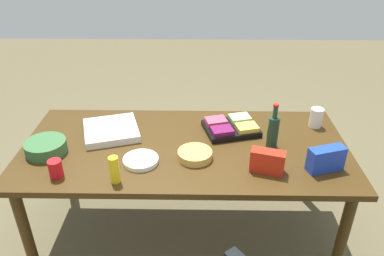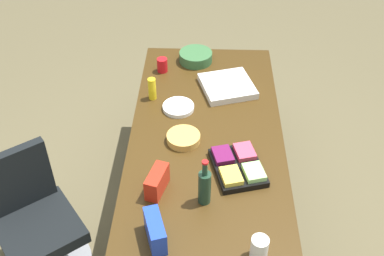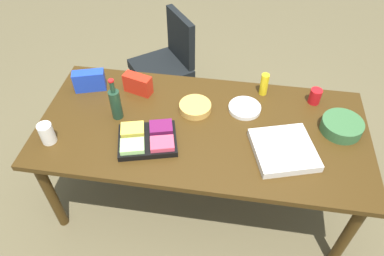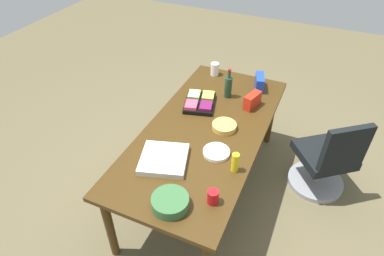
{
  "view_description": "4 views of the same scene",
  "coord_description": "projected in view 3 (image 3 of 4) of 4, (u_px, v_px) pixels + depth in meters",
  "views": [
    {
      "loc": [
        -0.08,
        2.12,
        2.13
      ],
      "look_at": [
        -0.05,
        -0.1,
        0.85
      ],
      "focal_mm": 35.36,
      "sensor_mm": 36.0,
      "label": 1
    },
    {
      "loc": [
        -2.37,
        0.01,
        2.85
      ],
      "look_at": [
        -0.05,
        0.09,
        0.88
      ],
      "focal_mm": 44.68,
      "sensor_mm": 36.0,
      "label": 2
    },
    {
      "loc": [
        0.18,
        -1.65,
        2.48
      ],
      "look_at": [
        -0.05,
        -0.09,
        0.85
      ],
      "focal_mm": 33.91,
      "sensor_mm": 36.0,
      "label": 3
    },
    {
      "loc": [
        2.15,
        0.82,
        2.63
      ],
      "look_at": [
        0.15,
        -0.07,
        0.87
      ],
      "focal_mm": 31.05,
      "sensor_mm": 36.0,
      "label": 4
    }
  ],
  "objects": [
    {
      "name": "mayo_jar",
      "position": [
        47.0,
        133.0,
        2.24
      ],
      "size": [
        0.11,
        0.11,
        0.14
      ],
      "primitive_type": "cylinder",
      "rotation": [
        0.0,
        0.0,
        -0.34
      ],
      "color": "white",
      "rests_on": "conference_table"
    },
    {
      "name": "wine_bottle",
      "position": [
        116.0,
        103.0,
        2.35
      ],
      "size": [
        0.08,
        0.08,
        0.31
      ],
      "color": "#1D3A28",
      "rests_on": "conference_table"
    },
    {
      "name": "chip_bowl",
      "position": [
        195.0,
        107.0,
        2.47
      ],
      "size": [
        0.24,
        0.24,
        0.05
      ],
      "primitive_type": "cylinder",
      "rotation": [
        0.0,
        0.0,
        -0.11
      ],
      "color": "gold",
      "rests_on": "conference_table"
    },
    {
      "name": "pizza_box",
      "position": [
        284.0,
        150.0,
        2.2
      ],
      "size": [
        0.45,
        0.45,
        0.05
      ],
      "primitive_type": "cube",
      "rotation": [
        0.0,
        0.0,
        0.3
      ],
      "color": "silver",
      "rests_on": "conference_table"
    },
    {
      "name": "red_solo_cup",
      "position": [
        315.0,
        96.0,
        2.5
      ],
      "size": [
        0.08,
        0.08,
        0.11
      ],
      "primitive_type": "cylinder",
      "rotation": [
        0.0,
        0.0,
        0.06
      ],
      "color": "red",
      "rests_on": "conference_table"
    },
    {
      "name": "paper_plate_stack",
      "position": [
        245.0,
        108.0,
        2.48
      ],
      "size": [
        0.28,
        0.28,
        0.03
      ],
      "primitive_type": "cylinder",
      "rotation": [
        0.0,
        0.0,
        -0.34
      ],
      "color": "white",
      "rests_on": "conference_table"
    },
    {
      "name": "salad_bowl",
      "position": [
        342.0,
        126.0,
        2.32
      ],
      "size": [
        0.29,
        0.29,
        0.08
      ],
      "primitive_type": "cylinder",
      "rotation": [
        0.0,
        0.0,
        0.13
      ],
      "color": "#356437",
      "rests_on": "conference_table"
    },
    {
      "name": "conference_table",
      "position": [
        202.0,
        134.0,
        2.43
      ],
      "size": [
        2.16,
        1.01,
        0.78
      ],
      "color": "#3D280E",
      "rests_on": "ground"
    },
    {
      "name": "ground_plane",
      "position": [
        200.0,
        193.0,
        2.94
      ],
      "size": [
        10.0,
        10.0,
        0.0
      ],
      "primitive_type": "plane",
      "color": "brown"
    },
    {
      "name": "office_chair",
      "position": [
        166.0,
        73.0,
        3.47
      ],
      "size": [
        0.67,
        0.67,
        0.91
      ],
      "color": "gray",
      "rests_on": "ground"
    },
    {
      "name": "chip_bag_blue",
      "position": [
        89.0,
        81.0,
        2.59
      ],
      "size": [
        0.23,
        0.14,
        0.15
      ],
      "primitive_type": "cube",
      "rotation": [
        0.0,
        0.0,
        0.31
      ],
      "color": "#1D3FBE",
      "rests_on": "conference_table"
    },
    {
      "name": "chip_bag_red",
      "position": [
        138.0,
        84.0,
        2.57
      ],
      "size": [
        0.21,
        0.13,
        0.14
      ],
      "primitive_type": "cube",
      "rotation": [
        0.0,
        0.0,
        -0.28
      ],
      "color": "red",
      "rests_on": "conference_table"
    },
    {
      "name": "mustard_bottle",
      "position": [
        264.0,
        84.0,
        2.55
      ],
      "size": [
        0.06,
        0.06,
        0.17
      ],
      "primitive_type": "cylinder",
      "rotation": [
        0.0,
        0.0,
        -0.12
      ],
      "color": "yellow",
      "rests_on": "conference_table"
    },
    {
      "name": "fruit_platter",
      "position": [
        147.0,
        139.0,
        2.25
      ],
      "size": [
        0.42,
        0.36,
        0.07
      ],
      "color": "black",
      "rests_on": "conference_table"
    }
  ]
}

